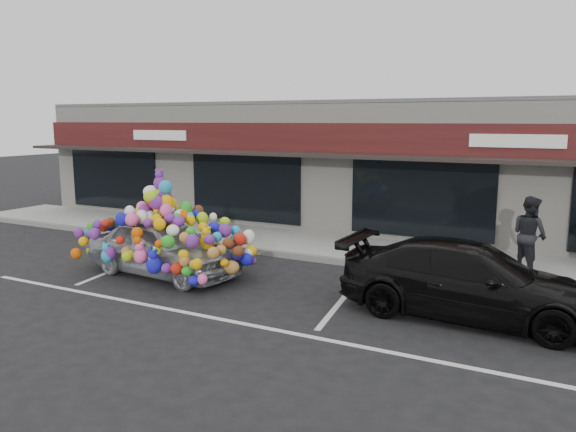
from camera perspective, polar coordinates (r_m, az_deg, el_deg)
The scene contains 10 objects.
ground at distance 13.27m, azimuth -5.76°, elevation -6.49°, with size 90.00×90.00×0.00m, color black.
shop_building at distance 20.38m, azimuth 7.30°, elevation 5.36°, with size 24.00×7.20×4.31m.
sidewalk at distance 16.63m, azimuth 1.81°, elevation -2.84°, with size 26.00×3.00×0.15m, color gray.
kerb at distance 15.33m, azimuth -0.63°, elevation -3.93°, with size 26.00×0.18×0.16m, color slate.
parking_stripe_left at distance 15.35m, azimuth -15.42°, elevation -4.54°, with size 0.12×4.40×0.01m, color silver.
parking_stripe_mid at distance 12.20m, azimuth 5.95°, elevation -7.94°, with size 0.12×4.40×0.01m, color silver.
lane_line at distance 10.41m, azimuth -3.44°, elevation -11.07°, with size 14.00×0.12×0.01m, color silver.
toy_car at distance 13.76m, azimuth -12.58°, elevation -2.44°, with size 2.93×4.46×2.51m.
black_sedan at distance 11.16m, azimuth 18.01°, elevation -6.28°, with size 4.89×1.99×1.42m, color black.
pedestrian_b at distance 14.23m, azimuth 23.33°, elevation -1.75°, with size 0.88×0.69×1.82m, color black.
Camera 1 is at (7.03, -10.63, 3.70)m, focal length 35.00 mm.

